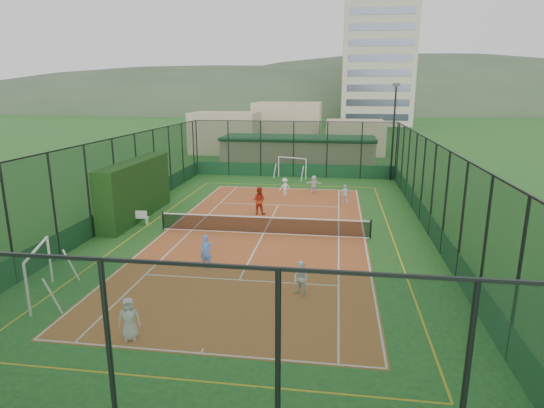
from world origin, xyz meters
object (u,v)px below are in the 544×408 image
Objects in this scene: clubhouse at (298,152)px; futsal_goal_near at (40,274)px; white_bench at (135,217)px; child_near_right at (301,279)px; child_far_left at (285,187)px; floodlight_ne at (393,133)px; futsal_goal_far at (292,168)px; coach at (259,201)px; apartment_tower at (378,55)px; child_near_left at (129,319)px; child_far_right at (345,195)px; child_far_back at (314,184)px; child_near_mid at (206,252)px.

clubhouse is 31.88m from futsal_goal_near.
white_bench is 13.31m from child_near_right.
futsal_goal_near reaches higher than child_far_left.
white_bench is 0.52× the size of futsal_goal_near.
floodlight_ne is 2.91× the size of futsal_goal_far.
coach is (6.87, 3.22, 0.45)m from white_bench.
child_near_right is at bearing -95.96° from apartment_tower.
futsal_goal_near reaches higher than coach.
child_near_left reaches higher than child_far_left.
floodlight_ne reaches higher than clubhouse.
floodlight_ne is at bearing -32.12° from clubhouse.
floodlight_ne reaches higher than child_far_right.
child_far_left is 0.96× the size of child_far_right.
white_bench is 1.11× the size of child_near_left.
child_near_left is at bearing 93.87° from coach.
futsal_goal_near is 9.91m from child_near_right.
child_near_left reaches higher than child_far_right.
floodlight_ne is 5.84× the size of child_far_right.
futsal_goal_near reaches higher than child_far_right.
futsal_goal_far reaches higher than white_bench.
floodlight_ne is 5.83× the size of child_near_left.
clubhouse reaches higher than futsal_goal_far.
futsal_goal_far is 12.41m from coach.
white_bench is 0.89× the size of coach.
clubhouse is 11.07× the size of child_far_back.
child_far_back is at bearing 179.73° from child_far_left.
child_near_left reaches higher than child_near_right.
child_near_left reaches higher than child_far_back.
child_near_mid is at bearing -72.76° from futsal_goal_far.
child_far_back is (4.67, 21.90, -0.02)m from child_near_left.
child_near_mid is 1.10× the size of child_near_right.
apartment_tower reaches higher than child_far_back.
floodlight_ne is at bearing -125.99° from child_far_right.
child_far_back is at bearing 58.50° from child_near_left.
child_near_right is at bearing 94.26° from child_far_back.
clubhouse is 11.20× the size of child_far_left.
clubhouse is 22.67m from white_bench.
clubhouse reaches higher than coach.
child_far_left is at bearing -91.74° from coach.
child_far_left is (0.17, -7.13, -0.23)m from futsal_goal_far.
floodlight_ne is 24.44m from child_near_mid.
child_far_right reaches higher than white_bench.
coach is (-0.88, -12.38, -0.03)m from futsal_goal_far.
child_far_left is (-11.88, -72.79, -14.31)m from apartment_tower.
apartment_tower is at bearing -94.97° from child_far_back.
clubhouse is (-8.60, 5.40, -2.55)m from floodlight_ne.
apartment_tower is 68.23m from futsal_goal_far.
white_bench is at bearing 15.20° from child_far_left.
child_far_right is (12.33, 6.40, 0.27)m from white_bench.
futsal_goal_far is at bearing -76.25° from child_far_right.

